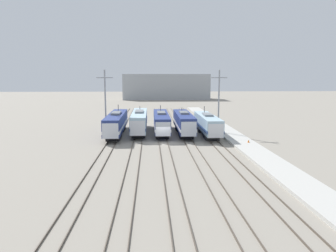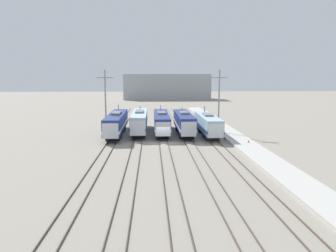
% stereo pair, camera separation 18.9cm
% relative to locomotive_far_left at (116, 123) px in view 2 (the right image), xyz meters
% --- Properties ---
extents(ground_plane, '(400.00, 400.00, 0.00)m').
position_rel_locomotive_far_left_xyz_m(ground_plane, '(8.48, -7.81, -2.18)').
color(ground_plane, gray).
extents(rail_pair_far_left, '(1.50, 120.00, 0.15)m').
position_rel_locomotive_far_left_xyz_m(rail_pair_far_left, '(0.00, -7.81, -2.10)').
color(rail_pair_far_left, '#4C4238').
rests_on(rail_pair_far_left, ground_plane).
extents(rail_pair_center_left, '(1.51, 120.00, 0.15)m').
position_rel_locomotive_far_left_xyz_m(rail_pair_center_left, '(4.24, -7.81, -2.10)').
color(rail_pair_center_left, '#4C4238').
rests_on(rail_pair_center_left, ground_plane).
extents(rail_pair_center, '(1.51, 120.00, 0.15)m').
position_rel_locomotive_far_left_xyz_m(rail_pair_center, '(8.48, -7.81, -2.10)').
color(rail_pair_center, '#4C4238').
rests_on(rail_pair_center, ground_plane).
extents(rail_pair_center_right, '(1.51, 120.00, 0.15)m').
position_rel_locomotive_far_left_xyz_m(rail_pair_center_right, '(12.71, -7.81, -2.10)').
color(rail_pair_center_right, '#4C4238').
rests_on(rail_pair_center_right, ground_plane).
extents(rail_pair_far_right, '(1.50, 120.00, 0.15)m').
position_rel_locomotive_far_left_xyz_m(rail_pair_far_right, '(16.95, -7.81, -2.10)').
color(rail_pair_far_right, '#4C4238').
rests_on(rail_pair_far_right, ground_plane).
extents(locomotive_far_left, '(2.85, 19.13, 5.32)m').
position_rel_locomotive_far_left_xyz_m(locomotive_far_left, '(0.00, 0.00, 0.00)').
color(locomotive_far_left, black).
rests_on(locomotive_far_left, ground_plane).
extents(locomotive_center_left, '(2.80, 18.24, 4.77)m').
position_rel_locomotive_far_left_xyz_m(locomotive_center_left, '(4.24, 2.15, 0.03)').
color(locomotive_center_left, '#232326').
rests_on(locomotive_center_left, ground_plane).
extents(locomotive_center, '(2.77, 18.11, 5.03)m').
position_rel_locomotive_far_left_xyz_m(locomotive_center, '(8.48, 1.43, -0.06)').
color(locomotive_center, black).
rests_on(locomotive_center, ground_plane).
extents(locomotive_center_right, '(2.82, 17.02, 4.68)m').
position_rel_locomotive_far_left_xyz_m(locomotive_center_right, '(12.71, 0.35, -0.01)').
color(locomotive_center_right, black).
rests_on(locomotive_center_right, ground_plane).
extents(locomotive_far_right, '(2.81, 16.46, 5.06)m').
position_rel_locomotive_far_left_xyz_m(locomotive_far_right, '(16.95, -1.46, -0.10)').
color(locomotive_far_right, '#232326').
rests_on(locomotive_far_right, ground_plane).
extents(catenary_tower_left, '(3.01, 0.28, 12.05)m').
position_rel_locomotive_far_left_xyz_m(catenary_tower_left, '(-1.91, 0.35, 4.18)').
color(catenary_tower_left, gray).
rests_on(catenary_tower_left, ground_plane).
extents(catenary_tower_right, '(3.01, 0.28, 12.05)m').
position_rel_locomotive_far_left_xyz_m(catenary_tower_right, '(19.28, 0.35, 4.18)').
color(catenary_tower_right, gray).
rests_on(catenary_tower_right, ground_plane).
extents(platform, '(4.00, 120.00, 0.38)m').
position_rel_locomotive_far_left_xyz_m(platform, '(21.22, -7.81, -1.99)').
color(platform, '#B7B5AD').
rests_on(platform, ground_plane).
extents(traffic_cone, '(0.34, 0.34, 0.45)m').
position_rel_locomotive_far_left_xyz_m(traffic_cone, '(21.99, -10.27, -1.57)').
color(traffic_cone, orange).
rests_on(traffic_cone, platform).
extents(depot_building, '(41.78, 14.93, 12.28)m').
position_rel_locomotive_far_left_xyz_m(depot_building, '(14.19, 102.16, 3.96)').
color(depot_building, '#9EA3A8').
rests_on(depot_building, ground_plane).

